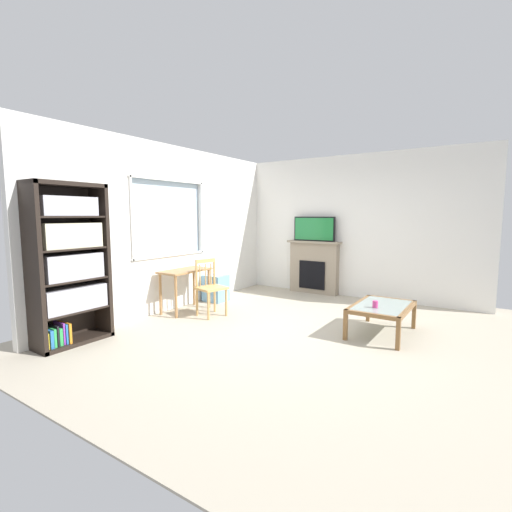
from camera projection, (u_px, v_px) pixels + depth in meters
The scene contains 11 objects.
ground at pixel (291, 331), 5.08m from camera, with size 6.05×5.59×0.02m, color #B2A893.
wall_back_with_window at pixel (173, 230), 6.20m from camera, with size 5.05×0.15×2.75m.
wall_right at pixel (354, 227), 7.07m from camera, with size 0.12×4.79×2.75m, color white.
bookshelf at pixel (69, 262), 4.46m from camera, with size 0.90×0.38×1.99m.
desk_under_window at pixel (185, 277), 6.02m from camera, with size 0.88×0.45×0.70m.
wooden_chair at pixel (210, 287), 5.77m from camera, with size 0.51×0.50×0.90m.
plastic_drawer_unit at pixel (216, 288), 6.78m from camera, with size 0.35×0.40×0.49m, color #72ADDB.
fireplace at pixel (314, 267), 7.45m from camera, with size 0.26×1.12×1.08m.
tv at pixel (314, 229), 7.35m from camera, with size 0.06×0.88×0.49m.
coffee_table at pixel (382, 309), 4.87m from camera, with size 1.05×0.70×0.40m.
sippy_cup at pixel (375, 304), 4.72m from camera, with size 0.07×0.07×0.09m, color #DB3D84.
Camera 1 is at (-4.39, -2.31, 1.60)m, focal length 25.45 mm.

